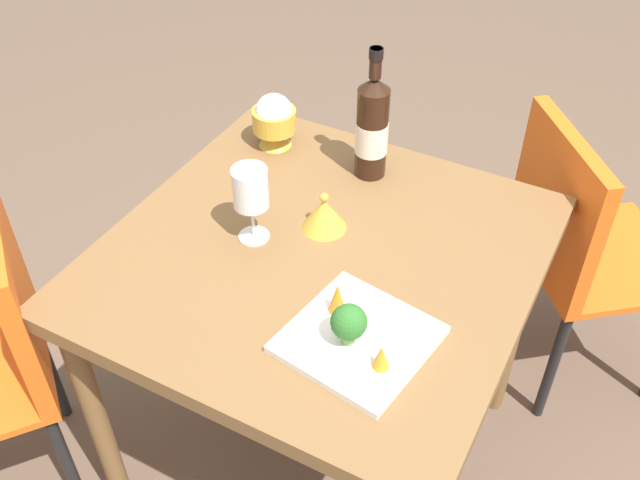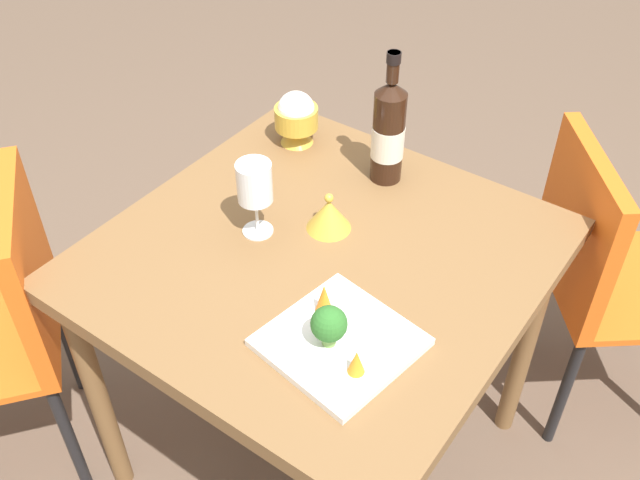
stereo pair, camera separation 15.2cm
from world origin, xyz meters
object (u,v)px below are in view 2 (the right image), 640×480
(carrot_garnish_left, at_px, (324,299))
(carrot_garnish_right, at_px, (356,362))
(wine_glass, at_px, (255,184))
(broccoli_floret, at_px, (329,325))
(chair_by_wall, at_px, (9,310))
(wine_bottle, at_px, (388,132))
(rice_bowl_lid, at_px, (329,214))
(chair_near_window, at_px, (597,261))
(rice_bowl, at_px, (296,117))
(serving_plate, at_px, (340,342))

(carrot_garnish_left, height_order, carrot_garnish_right, carrot_garnish_left)
(carrot_garnish_left, relative_size, carrot_garnish_right, 1.34)
(wine_glass, bearing_deg, broccoli_floret, -29.79)
(chair_by_wall, distance_m, wine_bottle, 0.99)
(chair_by_wall, height_order, rice_bowl_lid, chair_by_wall)
(chair_near_window, distance_m, chair_by_wall, 1.46)
(broccoli_floret, bearing_deg, rice_bowl, 131.96)
(wine_glass, xyz_separation_m, carrot_garnish_left, (0.27, -0.12, -0.08))
(chair_near_window, distance_m, rice_bowl, 0.85)
(wine_bottle, bearing_deg, carrot_garnish_right, -63.15)
(wine_glass, bearing_deg, serving_plate, -26.27)
(serving_plate, height_order, carrot_garnish_left, carrot_garnish_left)
(rice_bowl_lid, bearing_deg, chair_near_window, 46.67)
(wine_bottle, relative_size, rice_bowl_lid, 3.27)
(rice_bowl_lid, bearing_deg, wine_bottle, 89.52)
(wine_glass, distance_m, carrot_garnish_left, 0.30)
(chair_by_wall, relative_size, serving_plate, 2.97)
(chair_by_wall, xyz_separation_m, carrot_garnish_right, (0.87, 0.16, 0.27))
(chair_near_window, xyz_separation_m, rice_bowl, (-0.75, -0.28, 0.30))
(chair_near_window, relative_size, carrot_garnish_right, 16.27)
(wine_bottle, distance_m, wine_glass, 0.36)
(carrot_garnish_left, bearing_deg, wine_glass, 155.12)
(rice_bowl_lid, bearing_deg, serving_plate, -51.29)
(serving_plate, xyz_separation_m, broccoli_floret, (-0.01, -0.02, 0.06))
(wine_glass, height_order, serving_plate, wine_glass)
(chair_near_window, height_order, rice_bowl_lid, chair_near_window)
(rice_bowl_lid, relative_size, carrot_garnish_right, 1.91)
(broccoli_floret, bearing_deg, carrot_garnish_left, 131.82)
(wine_glass, xyz_separation_m, carrot_garnish_right, (0.40, -0.21, -0.09))
(wine_bottle, height_order, rice_bowl, wine_bottle)
(rice_bowl_lid, bearing_deg, broccoli_floret, -54.82)
(rice_bowl, relative_size, carrot_garnish_left, 2.03)
(chair_by_wall, height_order, serving_plate, chair_by_wall)
(rice_bowl, xyz_separation_m, carrot_garnish_left, (0.41, -0.46, -0.02))
(wine_bottle, height_order, carrot_garnish_left, wine_bottle)
(rice_bowl_lid, xyz_separation_m, carrot_garnish_left, (0.15, -0.22, 0.01))
(wine_glass, height_order, rice_bowl_lid, wine_glass)
(chair_near_window, bearing_deg, carrot_garnish_right, -52.67)
(chair_by_wall, height_order, carrot_garnish_right, chair_by_wall)
(chair_by_wall, height_order, wine_bottle, wine_bottle)
(wine_bottle, bearing_deg, chair_by_wall, -130.22)
(chair_near_window, xyz_separation_m, carrot_garnish_left, (-0.34, -0.74, 0.28))
(serving_plate, distance_m, broccoli_floret, 0.06)
(chair_by_wall, relative_size, wine_bottle, 2.60)
(carrot_garnish_right, bearing_deg, wine_glass, 152.25)
(rice_bowl, relative_size, serving_plate, 0.50)
(rice_bowl, height_order, rice_bowl_lid, rice_bowl)
(rice_bowl_lid, bearing_deg, chair_by_wall, -141.53)
(chair_by_wall, relative_size, rice_bowl, 6.00)
(broccoli_floret, relative_size, carrot_garnish_right, 1.64)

